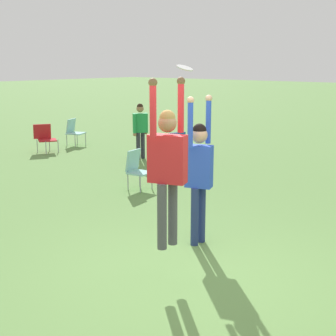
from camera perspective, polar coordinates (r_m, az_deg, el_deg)
The scene contains 10 objects.
ground_plane at distance 6.39m, azimuth 2.73°, elevation -12.79°, with size 120.00×120.00×0.00m, color #608C47.
person_jumping at distance 5.72m, azimuth -0.07°, elevation 0.98°, with size 0.62×0.50×2.12m.
person_defending at distance 7.03m, azimuth 3.79°, elevation 0.19°, with size 0.55×0.44×2.28m.
frisbee at distance 6.50m, azimuth 2.05°, elevation 12.10°, with size 0.24×0.23×0.09m.
camping_chair_0 at distance 10.34m, azimuth -3.86°, elevation 0.12°, with size 0.50×0.54×0.88m.
camping_chair_1 at distance 16.17m, azimuth -11.42°, elevation 4.55°, with size 0.69×0.74×0.89m.
camping_chair_2 at distance 12.19m, azimuth 1.28°, elevation 1.97°, with size 0.75×0.82×0.78m.
camping_chair_3 at distance 13.57m, azimuth 1.59°, elevation 3.02°, with size 0.72×0.77×0.76m.
camping_chair_4 at distance 15.13m, azimuth -14.76°, elevation 3.73°, with size 0.73×0.80×0.87m.
person_spectator_near at distance 13.51m, azimuth -3.40°, elevation 5.10°, with size 0.58×0.43×1.61m.
Camera 1 is at (-4.58, -3.50, 2.76)m, focal length 50.00 mm.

